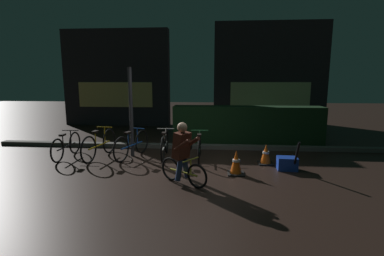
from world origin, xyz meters
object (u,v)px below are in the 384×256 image
Objects in this scene: blue_crate at (287,164)px; parked_bike_center_right at (165,145)px; traffic_cone_far at (266,154)px; street_post at (131,113)px; parked_bike_leftmost at (67,146)px; parked_bike_right_mid at (199,147)px; traffic_cone_near at (236,163)px; parked_bike_left_mid at (100,145)px; closed_umbrella at (296,157)px; cyclist at (183,153)px; parked_bike_center_left at (132,145)px.

parked_bike_center_right is at bearing 165.00° from blue_crate.
street_post is at bearing 172.42° from traffic_cone_far.
parked_bike_center_right is at bearing -85.47° from parked_bike_leftmost.
traffic_cone_near is (0.87, -1.13, -0.07)m from parked_bike_right_mid.
traffic_cone_near is (2.71, -1.30, -0.93)m from street_post.
closed_umbrella is at bearing -92.83° from parked_bike_left_mid.
street_post is 2.60m from cyclist.
blue_crate is at bearing -90.14° from parked_bike_left_mid.
parked_bike_right_mid is 1.87× the size of closed_umbrella.
parked_bike_leftmost is at bearing 90.87° from parked_bike_right_mid.
street_post reaches higher than parked_bike_center_left.
street_post reaches higher than blue_crate.
parked_bike_left_mid is 4.77m from blue_crate.
parked_bike_leftmost is 2.61m from parked_bike_center_right.
closed_umbrella is (0.12, -0.25, 0.23)m from blue_crate.
parked_bike_leftmost is 1.81× the size of closed_umbrella.
cyclist is at bearing -141.60° from traffic_cone_far.
parked_bike_center_left reaches higher than traffic_cone_far.
parked_bike_center_left is (0.84, 0.12, -0.02)m from parked_bike_left_mid.
street_post reaches higher than parked_bike_left_mid.
parked_bike_center_left is at bearing 87.30° from parked_bike_right_mid.
parked_bike_left_mid is 2.03× the size of closed_umbrella.
traffic_cone_near is at bearing -80.46° from closed_umbrella.
cyclist reaches higher than closed_umbrella.
street_post reaches higher than parked_bike_leftmost.
parked_bike_center_right is at bearing -6.08° from street_post.
street_post reaches higher than traffic_cone_near.
traffic_cone_near is 1.08× the size of traffic_cone_far.
traffic_cone_far is at bearing 46.71° from traffic_cone_near.
parked_bike_left_mid is 0.85m from parked_bike_center_left.
cyclist is (1.61, -1.96, -0.56)m from street_post.
parked_bike_center_left reaches higher than blue_crate.
parked_bike_right_mid is at bearing 160.70° from blue_crate.
parked_bike_center_left is at bearing 174.64° from traffic_cone_far.
traffic_cone_far is at bearing -92.05° from parked_bike_leftmost.
cyclist is 1.47× the size of closed_umbrella.
traffic_cone_near is at bearing 65.84° from cyclist.
closed_umbrella reaches higher than traffic_cone_near.
traffic_cone_near is at bearing -96.92° from parked_bike_center_left.
cyclist is at bearing -117.44° from parked_bike_left_mid.
parked_bike_left_mid is 2.97m from cyclist.
traffic_cone_far is at bearing -102.05° from parked_bike_center_right.
cyclist reaches higher than blue_crate.
traffic_cone_far is 0.59× the size of closed_umbrella.
closed_umbrella is (4.84, -0.89, 0.02)m from parked_bike_left_mid.
parked_bike_left_mid is 3.67m from traffic_cone_near.
traffic_cone_near is 0.64× the size of closed_umbrella.
parked_bike_right_mid is 3.61× the size of blue_crate.
parked_bike_leftmost is 3.53m from parked_bike_right_mid.
traffic_cone_far is 0.40× the size of cyclist.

